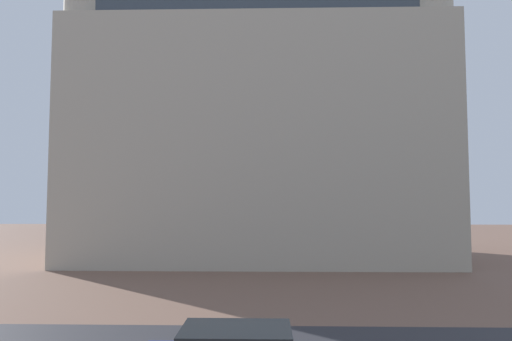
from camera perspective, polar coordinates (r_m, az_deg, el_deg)
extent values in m
cube|color=#B2A893|center=(33.24, 0.27, 2.78)|extent=(25.80, 13.33, 16.31)
cube|color=#38424C|center=(35.52, 0.27, 17.95)|extent=(23.74, 12.26, 2.40)
cube|color=#B2A893|center=(35.09, 2.71, 16.09)|extent=(4.78, 4.78, 32.56)
cylinder|color=#B2A893|center=(30.94, -21.76, 7.73)|extent=(2.80, 2.80, 20.79)
cylinder|color=#B2A893|center=(30.34, 22.29, 6.82)|extent=(2.80, 2.80, 19.60)
cube|color=black|center=(10.60, -2.65, -21.54)|extent=(2.52, 1.59, 0.59)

